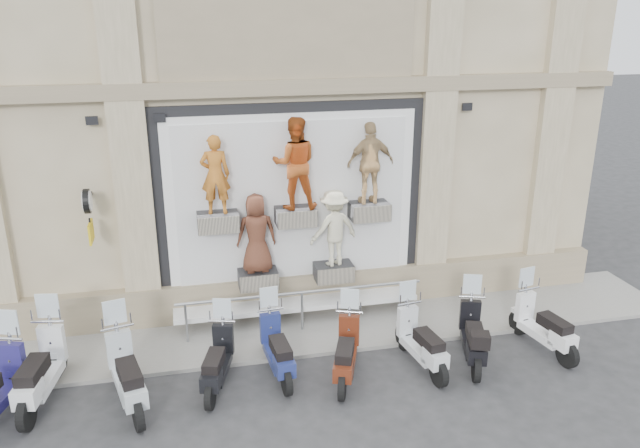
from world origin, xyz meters
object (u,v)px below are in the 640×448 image
Objects in this scene: scooter_e at (277,338)px; scooter_i at (545,315)px; guard_rail at (302,312)px; scooter_d at (217,351)px; clock_sign_bracket at (88,209)px; scooter_b at (39,358)px; scooter_h at (474,325)px; scooter_g at (422,331)px; scooter_f at (346,341)px; scooter_c at (126,362)px.

scooter_i reaches higher than scooter_e.
guard_rail is 2.88× the size of scooter_d.
guard_rail is at bearing 148.85° from scooter_i.
clock_sign_bracket is 0.57× the size of scooter_e.
scooter_b reaches higher than scooter_h.
scooter_g is (3.68, -0.18, 0.03)m from scooter_d.
guard_rail is at bearing 56.78° from scooter_d.
scooter_b is 5.17m from scooter_f.
scooter_i is (8.30, -2.16, -2.06)m from clock_sign_bracket.
scooter_b is at bearing -164.33° from scooter_h.
scooter_b is 1.02× the size of scooter_c.
scooter_i is at bearing -14.58° from clock_sign_bracket.
scooter_h reaches higher than guard_rail.
scooter_e is at bearing -6.09° from scooter_c.
scooter_e is at bearing 166.57° from scooter_i.
scooter_h reaches higher than scooter_f.
scooter_g is at bearing 170.90° from scooter_i.
scooter_f reaches higher than scooter_d.
clock_sign_bracket is 0.56× the size of scooter_g.
guard_rail is 1.85m from scooter_f.
scooter_g is 0.99× the size of scooter_i.
scooter_g is at bearing -42.77° from guard_rail.
guard_rail is at bearing 57.96° from scooter_e.
scooter_e is (1.07, 0.16, 0.02)m from scooter_d.
guard_rail is 2.40m from scooter_d.
scooter_e is 3.64m from scooter_h.
scooter_c is 1.51m from scooter_d.
scooter_h is at bearing -8.97° from scooter_g.
scooter_g reaches higher than guard_rail.
scooter_i reaches higher than scooter_d.
scooter_g is at bearing -13.80° from scooter_c.
scooter_b is at bearing 168.90° from scooter_g.
scooter_e reaches higher than guard_rail.
guard_rail is at bearing 129.69° from scooter_g.
scooter_e is at bearing 24.48° from scooter_d.
scooter_i is at bearing 14.80° from scooter_d.
scooter_h is at bearing 13.54° from scooter_d.
scooter_c reaches higher than scooter_e.
scooter_c reaches higher than guard_rail.
clock_sign_bracket is at bearing 91.28° from scooter_c.
scooter_g is (5.17, 0.01, -0.08)m from scooter_c.
scooter_b reaches higher than scooter_c.
scooter_b is (-4.71, -1.33, 0.37)m from guard_rail.
scooter_f reaches higher than guard_rail.
scooter_b reaches higher than scooter_e.
scooter_b is 1.11× the size of scooter_h.
scooter_b is (-0.81, -1.79, -1.97)m from clock_sign_bracket.
clock_sign_bracket is 5.31m from scooter_f.
scooter_c is at bearing -152.07° from guard_rail.
scooter_f is 0.99× the size of scooter_i.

